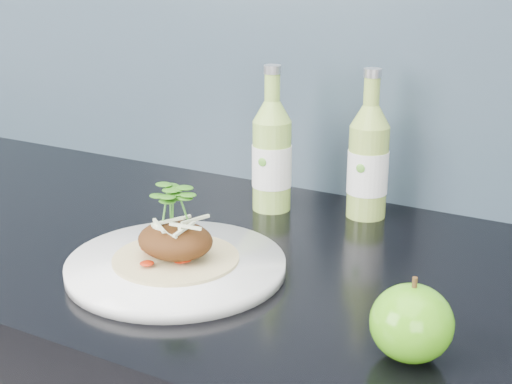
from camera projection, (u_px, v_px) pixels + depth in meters
dinner_plate at (176, 266)px, 0.88m from camera, size 0.28×0.28×0.02m
pork_taco at (175, 238)px, 0.87m from camera, size 0.16×0.16×0.10m
green_apple at (412, 323)px, 0.68m from camera, size 0.08×0.08×0.09m
cider_bottle_left at (272, 156)px, 1.08m from camera, size 0.08×0.08×0.22m
cider_bottle_right at (368, 162)px, 1.05m from camera, size 0.08×0.08×0.22m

